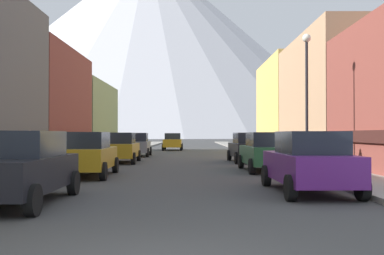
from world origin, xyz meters
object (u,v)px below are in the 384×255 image
object	(u,v)px
car_right_1	(268,152)
car_left_2	(122,148)
car_right_0	(310,162)
pedestrian_2	(333,154)
pedestrian_0	(31,153)
pedestrian_1	(310,150)
car_driving_0	(174,142)
streetlamp_right	(308,81)
car_right_2	(249,147)
car_left_0	(21,167)
car_left_3	(138,144)
car_left_1	(88,154)

from	to	relation	value
car_right_1	car_left_2	bearing A→B (deg)	141.78
car_right_0	pedestrian_2	distance (m)	6.19
car_left_2	pedestrian_2	size ratio (longest dim) A/B	2.78
car_right_0	car_right_1	xyz separation A→B (m)	(0.00, 7.45, 0.00)
car_left_2	pedestrian_0	xyz separation A→B (m)	(-2.45, -8.03, 0.04)
pedestrian_1	pedestrian_2	size ratio (longest dim) A/B	1.01
car_driving_0	streetlamp_right	bearing A→B (deg)	-75.99
car_driving_0	pedestrian_0	bearing A→B (deg)	-99.21
car_right_2	pedestrian_1	bearing A→B (deg)	-62.18
car_left_0	car_left_3	distance (m)	23.26
pedestrian_0	car_left_3	bearing A→B (deg)	81.20
car_left_3	pedestrian_2	bearing A→B (deg)	-57.13
car_right_1	streetlamp_right	xyz separation A→B (m)	(1.55, -1.21, 3.09)
car_left_0	pedestrian_0	size ratio (longest dim) A/B	2.58
car_left_1	car_right_0	distance (m)	9.08
car_right_2	pedestrian_2	bearing A→B (deg)	-73.63
car_right_0	pedestrian_2	xyz separation A→B (m)	(2.45, 5.69, -0.02)
car_left_1	pedestrian_0	size ratio (longest dim) A/B	2.61
car_left_3	car_right_0	size ratio (longest dim) A/B	1.00
car_right_0	car_right_2	world-z (taller)	same
car_left_3	car_right_1	bearing A→B (deg)	-61.14
pedestrian_0	streetlamp_right	size ratio (longest dim) A/B	0.29
car_driving_0	pedestrian_1	world-z (taller)	car_driving_0
pedestrian_0	car_right_1	bearing A→B (deg)	11.51
car_left_2	car_right_2	distance (m)	7.62
car_left_0	car_right_1	xyz separation A→B (m)	(7.60, 9.47, 0.00)
car_left_0	car_left_1	world-z (taller)	same
car_left_0	pedestrian_2	bearing A→B (deg)	37.49
car_left_1	car_left_2	xyz separation A→B (m)	(-0.00, 8.47, 0.00)
car_left_0	car_left_3	size ratio (longest dim) A/B	0.99
pedestrian_0	streetlamp_right	distance (m)	12.02
car_right_0	car_right_1	bearing A→B (deg)	90.00
car_right_0	car_right_2	xyz separation A→B (m)	(0.00, 14.02, 0.00)
car_left_0	car_left_2	bearing A→B (deg)	89.99
car_left_1	car_right_2	world-z (taller)	same
car_right_0	streetlamp_right	bearing A→B (deg)	76.06
car_right_0	car_left_0	bearing A→B (deg)	-165.11
car_right_0	pedestrian_1	size ratio (longest dim) A/B	2.74
car_left_1	pedestrian_0	xyz separation A→B (m)	(-2.45, 0.43, 0.04)
car_driving_0	car_left_1	bearing A→B (deg)	-94.32
car_right_1	streetlamp_right	bearing A→B (deg)	-37.96
pedestrian_0	pedestrian_2	bearing A→B (deg)	1.32
car_right_1	car_left_0	bearing A→B (deg)	-128.77
car_left_2	pedestrian_2	bearing A→B (deg)	-37.62
car_right_2	car_left_3	bearing A→B (deg)	136.48
car_left_0	pedestrian_1	bearing A→B (deg)	48.60
pedestrian_2	streetlamp_right	distance (m)	3.28
car_left_1	car_driving_0	world-z (taller)	same
car_right_0	pedestrian_1	bearing A→B (deg)	75.37
car_left_2	car_left_3	bearing A→B (deg)	90.00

